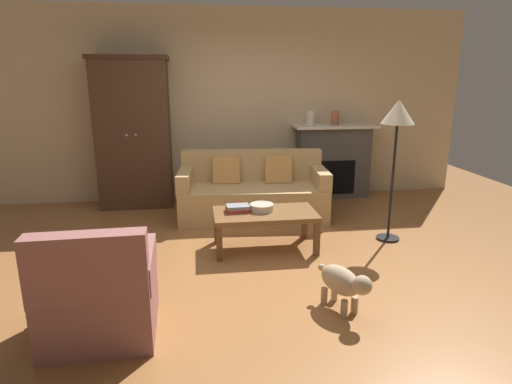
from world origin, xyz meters
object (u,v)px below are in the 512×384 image
Objects in this scene: mantel_vase_terracotta at (335,118)px; coffee_table at (265,217)px; fireplace at (333,161)px; floor_lamp at (398,120)px; couch at (253,194)px; dog at (343,282)px; armoire at (134,133)px; mantel_vase_cream at (310,118)px; book_stack at (238,208)px; armchair_near_left at (99,296)px; fruit_bowl at (262,207)px.

coffee_table is at bearing -125.07° from mantel_vase_terracotta.
floor_lamp is (0.08, -1.90, 0.80)m from fireplace.
dog is (0.40, -2.50, -0.07)m from couch.
dog is (-0.96, -3.33, -0.98)m from mantel_vase_terracotta.
coffee_table is 5.30× the size of mantel_vase_terracotta.
fireplace is 6.07× the size of mantel_vase_terracotta.
armoire is 2.58m from mantel_vase_cream.
coffee_table is 5.07× the size of mantel_vase_cream.
armoire is 3.93× the size of dog.
mantel_vase_cream is at bearing 56.06° from book_stack.
dog is at bearing -73.21° from coffee_table.
mantel_vase_cream is (-0.38, -0.02, 0.66)m from fireplace.
dog is at bearing -99.94° from mantel_vase_cream.
armoire is at bearing -178.83° from mantel_vase_terracotta.
armoire is 3.44m from armchair_near_left.
fruit_bowl reaches higher than coffee_table.
armoire is (-2.95, -0.08, 0.49)m from fireplace.
mantel_vase_terracotta is at bearing 31.42° from couch.
fireplace is 1.15× the size of coffee_table.
mantel_vase_cream is at bearing 54.63° from armchair_near_left.
mantel_vase_terracotta is 0.39× the size of dog.
coffee_table is at bearing -9.66° from book_stack.
mantel_vase_terracotta is at bearing 73.86° from dog.
mantel_vase_terracotta reaches higher than armchair_near_left.
couch is at bearing -148.58° from mantel_vase_terracotta.
couch is at bearing -25.83° from armoire.
book_stack is (-0.29, 0.05, 0.09)m from coffee_table.
couch reaches higher than dog.
mantel_vase_terracotta is at bearing 54.93° from coffee_table.
coffee_table is 0.69× the size of floor_lamp.
armoire is at bearing 154.17° from couch.
fruit_bowl is at bearing -0.05° from book_stack.
armchair_near_left reaches higher than book_stack.
book_stack is at bearing -123.94° from mantel_vase_cream.
mantel_vase_terracotta is (-0.00, -0.02, 0.66)m from fireplace.
dog is at bearing -80.98° from couch.
floor_lamp is 2.11m from dog.
fruit_bowl is (-1.40, -1.93, -0.11)m from fireplace.
couch is (1.59, -0.77, -0.74)m from armoire.
couch is 3.69× the size of dog.
mantel_vase_cream is 3.52m from dog.
fruit_bowl reaches higher than book_stack.
mantel_vase_terracotta is (1.40, 1.91, 0.77)m from fruit_bowl.
mantel_vase_cream reaches higher than dog.
dog is (0.70, -1.42, -0.21)m from book_stack.
couch is at bearing 87.63° from fruit_bowl.
fruit_bowl is 2.07m from armchair_near_left.
floor_lamp is at bearing 1.01° from book_stack.
floor_lamp reaches higher than dog.
armchair_near_left is at bearing -177.13° from dog.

